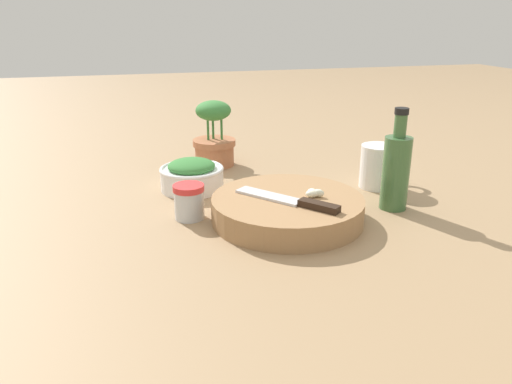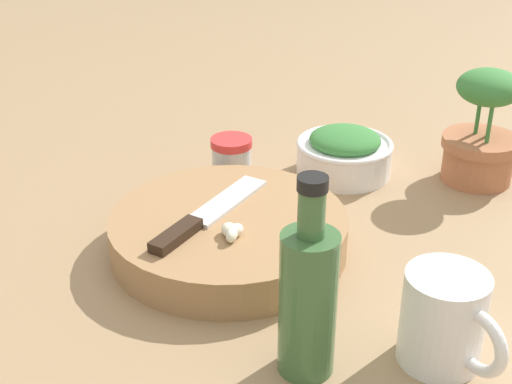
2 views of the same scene
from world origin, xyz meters
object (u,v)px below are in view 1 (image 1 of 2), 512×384
(coffee_mug, at_px, (379,166))
(potted_herb, at_px, (214,138))
(oil_bottle, at_px, (396,170))
(herb_bowl, at_px, (192,175))
(spice_jar, at_px, (189,201))
(chef_knife, at_px, (293,201))
(garlic_cloves, at_px, (314,193))
(cutting_board, at_px, (287,209))

(coffee_mug, bearing_deg, potted_herb, 141.02)
(coffee_mug, height_order, oil_bottle, oil_bottle)
(herb_bowl, bearing_deg, potted_herb, 64.38)
(spice_jar, bearing_deg, potted_herb, 71.70)
(chef_knife, relative_size, oil_bottle, 0.88)
(garlic_cloves, xyz_separation_m, oil_bottle, (0.18, 0.02, 0.03))
(chef_knife, bearing_deg, garlic_cloves, -17.89)
(cutting_board, bearing_deg, coffee_mug, 27.09)
(chef_knife, relative_size, potted_herb, 1.08)
(chef_knife, distance_m, coffee_mug, 0.32)
(garlic_cloves, height_order, coffee_mug, coffee_mug)
(chef_knife, xyz_separation_m, oil_bottle, (0.23, 0.04, 0.03))
(spice_jar, xyz_separation_m, coffee_mug, (0.45, 0.08, 0.01))
(chef_knife, height_order, potted_herb, potted_herb)
(spice_jar, relative_size, coffee_mug, 0.58)
(spice_jar, height_order, coffee_mug, coffee_mug)
(cutting_board, distance_m, coffee_mug, 0.30)
(cutting_board, bearing_deg, garlic_cloves, -12.50)
(cutting_board, relative_size, potted_herb, 1.72)
(chef_knife, distance_m, oil_bottle, 0.24)
(herb_bowl, bearing_deg, garlic_cloves, -50.03)
(garlic_cloves, height_order, herb_bowl, herb_bowl)
(herb_bowl, relative_size, coffee_mug, 1.22)
(garlic_cloves, bearing_deg, potted_herb, 105.59)
(coffee_mug, xyz_separation_m, oil_bottle, (-0.04, -0.13, 0.03))
(spice_jar, distance_m, potted_herb, 0.37)
(herb_bowl, bearing_deg, chef_knife, -59.78)
(chef_knife, height_order, spice_jar, spice_jar)
(garlic_cloves, bearing_deg, coffee_mug, 34.10)
(cutting_board, height_order, herb_bowl, herb_bowl)
(coffee_mug, height_order, potted_herb, potted_herb)
(cutting_board, xyz_separation_m, coffee_mug, (0.27, 0.14, 0.03))
(herb_bowl, xyz_separation_m, potted_herb, (0.09, 0.18, 0.04))
(cutting_board, xyz_separation_m, garlic_cloves, (0.05, -0.01, 0.03))
(coffee_mug, bearing_deg, cutting_board, -152.91)
(herb_bowl, relative_size, oil_bottle, 0.70)
(chef_knife, xyz_separation_m, herb_bowl, (-0.15, 0.26, -0.02))
(garlic_cloves, xyz_separation_m, potted_herb, (-0.12, 0.42, 0.02))
(spice_jar, height_order, oil_bottle, oil_bottle)
(chef_knife, height_order, coffee_mug, coffee_mug)
(herb_bowl, height_order, oil_bottle, oil_bottle)
(chef_knife, bearing_deg, cutting_board, 48.96)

